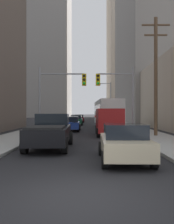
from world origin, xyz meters
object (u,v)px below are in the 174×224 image
object	(u,v)px
sedan_beige	(124,142)
sedan_green	(76,120)
traffic_signal_near_left	(60,89)
pickup_truck_black	(51,131)
traffic_signal_near_right	(117,89)
cargo_van_red	(109,120)
sedan_maroon	(79,118)
city_bus	(107,113)
sedan_blue	(71,124)

from	to	relation	value
sedan_beige	sedan_green	world-z (taller)	same
sedan_green	traffic_signal_near_left	world-z (taller)	traffic_signal_near_left
pickup_truck_black	traffic_signal_near_right	bearing A→B (deg)	61.31
cargo_van_red	sedan_maroon	distance (m)	26.96
cargo_van_red	sedan_beige	bearing A→B (deg)	-91.24
traffic_signal_near_left	city_bus	bearing A→B (deg)	61.58
sedan_beige	sedan_maroon	size ratio (longest dim) A/B	0.99
sedan_beige	sedan_maroon	xyz separation A→B (m)	(-3.38, 37.79, 0.00)
city_bus	traffic_signal_near_right	xyz separation A→B (m)	(0.23, -8.95, 2.09)
sedan_green	sedan_beige	bearing A→B (deg)	-83.04
traffic_signal_near_left	traffic_signal_near_right	xyz separation A→B (m)	(5.07, -0.00, -0.04)
cargo_van_red	sedan_blue	world-z (taller)	cargo_van_red
sedan_beige	traffic_signal_near_right	size ratio (longest dim) A/B	0.71
traffic_signal_near_left	sedan_maroon	bearing A→B (deg)	88.57
pickup_truck_black	traffic_signal_near_left	bearing A→B (deg)	93.26
sedan_maroon	sedan_green	bearing A→B (deg)	-90.03
sedan_beige	sedan_green	xyz separation A→B (m)	(-3.39, 27.73, 0.00)
sedan_blue	traffic_signal_near_left	bearing A→B (deg)	-100.50
sedan_beige	sedan_maroon	distance (m)	37.94
sedan_maroon	traffic_signal_near_left	bearing A→B (deg)	-91.43
pickup_truck_black	traffic_signal_near_right	distance (m)	10.05
city_bus	cargo_van_red	xyz separation A→B (m)	(-0.58, -9.89, -0.64)
sedan_beige	sedan_maroon	bearing A→B (deg)	95.11
pickup_truck_black	sedan_blue	bearing A→B (deg)	89.09
sedan_blue	city_bus	bearing A→B (deg)	51.99
city_bus	cargo_van_red	size ratio (longest dim) A/B	2.21
cargo_van_red	traffic_signal_near_left	bearing A→B (deg)	167.50
city_bus	pickup_truck_black	xyz separation A→B (m)	(-4.37, -17.34, -1.00)
sedan_green	cargo_van_red	bearing A→B (deg)	-77.72
city_bus	sedan_beige	distance (m)	21.02
sedan_blue	sedan_beige	bearing A→B (deg)	-77.89
pickup_truck_black	sedan_maroon	world-z (taller)	pickup_truck_black
city_bus	sedan_beige	size ratio (longest dim) A/B	2.74
pickup_truck_black	sedan_beige	xyz separation A→B (m)	(3.55, -3.63, -0.16)
pickup_truck_black	sedan_blue	world-z (taller)	pickup_truck_black
cargo_van_red	traffic_signal_near_right	world-z (taller)	traffic_signal_near_right
sedan_beige	sedan_blue	size ratio (longest dim) A/B	1.00
city_bus	cargo_van_red	world-z (taller)	city_bus
sedan_green	traffic_signal_near_right	xyz separation A→B (m)	(4.43, -15.71, 3.25)
cargo_van_red	sedan_green	distance (m)	17.05
sedan_maroon	sedan_beige	bearing A→B (deg)	-84.89
sedan_green	pickup_truck_black	bearing A→B (deg)	-90.38
sedan_beige	sedan_blue	world-z (taller)	same
city_bus	sedan_beige	xyz separation A→B (m)	(-0.82, -20.97, -1.16)
cargo_van_red	pickup_truck_black	bearing A→B (deg)	-116.94
traffic_signal_near_right	sedan_green	bearing A→B (deg)	105.75
sedan_blue	sedan_maroon	world-z (taller)	same
sedan_blue	cargo_van_red	bearing A→B (deg)	-51.72
pickup_truck_black	traffic_signal_near_right	xyz separation A→B (m)	(4.59, 8.39, 3.09)
sedan_beige	traffic_signal_near_left	xyz separation A→B (m)	(-4.02, 12.02, 3.29)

